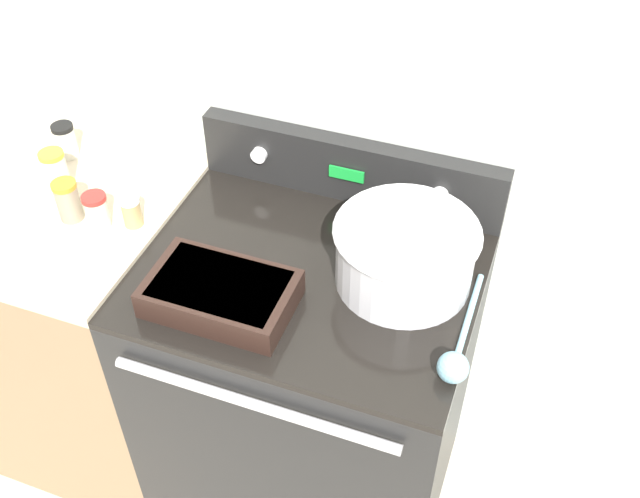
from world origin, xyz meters
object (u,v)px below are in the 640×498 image
at_px(mixing_bowl, 405,252).
at_px(spice_jar_black_cap, 65,141).
at_px(spice_jar_red_cap, 97,210).
at_px(spice_jar_white_cap, 132,211).
at_px(spice_jar_yellow_cap, 56,173).
at_px(spice_jar_orange_cap, 68,200).
at_px(casserole_dish, 221,292).
at_px(ladle, 456,359).

height_order(mixing_bowl, spice_jar_black_cap, mixing_bowl).
relative_size(mixing_bowl, spice_jar_red_cap, 3.58).
height_order(spice_jar_white_cap, spice_jar_red_cap, spice_jar_red_cap).
xyz_separation_m(spice_jar_white_cap, spice_jar_yellow_cap, (-0.24, 0.04, 0.02)).
height_order(spice_jar_orange_cap, spice_jar_yellow_cap, spice_jar_yellow_cap).
xyz_separation_m(mixing_bowl, spice_jar_black_cap, (-0.97, 0.13, -0.03)).
xyz_separation_m(mixing_bowl, casserole_dish, (-0.35, -0.21, -0.05)).
xyz_separation_m(spice_jar_white_cap, spice_jar_black_cap, (-0.31, 0.19, 0.01)).
xyz_separation_m(ladle, spice_jar_orange_cap, (-0.98, 0.12, 0.04)).
distance_m(ladle, spice_jar_red_cap, 0.91).
relative_size(mixing_bowl, spice_jar_white_cap, 3.99).
height_order(spice_jar_white_cap, spice_jar_yellow_cap, spice_jar_yellow_cap).
height_order(ladle, spice_jar_black_cap, spice_jar_black_cap).
distance_m(mixing_bowl, spice_jar_white_cap, 0.66).
distance_m(spice_jar_white_cap, spice_jar_black_cap, 0.36).
relative_size(casserole_dish, spice_jar_red_cap, 3.50).
distance_m(spice_jar_white_cap, spice_jar_yellow_cap, 0.24).
distance_m(casserole_dish, spice_jar_orange_cap, 0.48).
relative_size(mixing_bowl, spice_jar_yellow_cap, 2.62).
relative_size(mixing_bowl, ladle, 0.98).
distance_m(ladle, spice_jar_black_cap, 1.19).
distance_m(casserole_dish, spice_jar_white_cap, 0.35).
relative_size(casserole_dish, spice_jar_yellow_cap, 2.56).
bearing_deg(spice_jar_orange_cap, spice_jar_yellow_cap, 137.99).
xyz_separation_m(casserole_dish, spice_jar_yellow_cap, (-0.55, 0.20, 0.04)).
distance_m(casserole_dish, spice_jar_red_cap, 0.41).
distance_m(spice_jar_red_cap, spice_jar_yellow_cap, 0.18).
relative_size(spice_jar_white_cap, spice_jar_yellow_cap, 0.65).
distance_m(spice_jar_orange_cap, spice_jar_black_cap, 0.27).
xyz_separation_m(casserole_dish, spice_jar_white_cap, (-0.31, 0.16, 0.01)).
bearing_deg(spice_jar_red_cap, spice_jar_black_cap, 137.21).
bearing_deg(spice_jar_orange_cap, mixing_bowl, 5.91).
bearing_deg(spice_jar_red_cap, spice_jar_yellow_cap, 155.13).
bearing_deg(spice_jar_white_cap, casserole_dish, -26.89).
distance_m(spice_jar_red_cap, spice_jar_black_cap, 0.32).
relative_size(mixing_bowl, spice_jar_black_cap, 3.36).
relative_size(spice_jar_orange_cap, spice_jar_black_cap, 1.10).
bearing_deg(spice_jar_black_cap, spice_jar_yellow_cap, -62.76).
distance_m(spice_jar_orange_cap, spice_jar_yellow_cap, 0.11).
distance_m(casserole_dish, ladle, 0.52).
bearing_deg(spice_jar_white_cap, spice_jar_yellow_cap, 169.66).
bearing_deg(spice_jar_white_cap, spice_jar_black_cap, 149.07).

